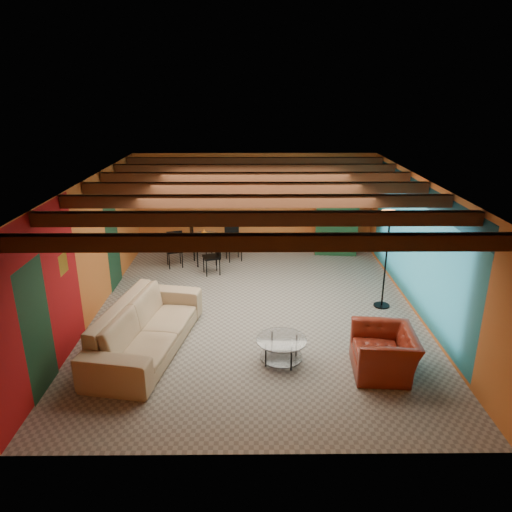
{
  "coord_description": "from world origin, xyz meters",
  "views": [
    {
      "loc": [
        -0.08,
        -8.76,
        4.36
      ],
      "look_at": [
        0.0,
        0.2,
        1.15
      ],
      "focal_mm": 33.2,
      "sensor_mm": 36.0,
      "label": 1
    }
  ],
  "objects_px": {
    "armoire": "(335,219)",
    "vase": "(204,222)",
    "sofa": "(147,327)",
    "dining_table": "(205,245)",
    "potted_plant": "(338,176)",
    "coffee_table": "(281,350)",
    "armchair": "(384,352)",
    "floor_lamp": "(386,260)"
  },
  "relations": [
    {
      "from": "armoire",
      "to": "vase",
      "type": "bearing_deg",
      "value": -161.03
    },
    {
      "from": "sofa",
      "to": "dining_table",
      "type": "height_order",
      "value": "dining_table"
    },
    {
      "from": "armoire",
      "to": "potted_plant",
      "type": "height_order",
      "value": "potted_plant"
    },
    {
      "from": "coffee_table",
      "to": "potted_plant",
      "type": "xyz_separation_m",
      "value": [
        1.8,
        5.57,
        1.93
      ]
    },
    {
      "from": "armchair",
      "to": "vase",
      "type": "xyz_separation_m",
      "value": [
        -3.34,
        5.04,
        0.75
      ]
    },
    {
      "from": "floor_lamp",
      "to": "dining_table",
      "type": "bearing_deg",
      "value": 146.53
    },
    {
      "from": "floor_lamp",
      "to": "sofa",
      "type": "bearing_deg",
      "value": -159.75
    },
    {
      "from": "coffee_table",
      "to": "floor_lamp",
      "type": "distance_m",
      "value": 3.19
    },
    {
      "from": "sofa",
      "to": "floor_lamp",
      "type": "distance_m",
      "value": 4.9
    },
    {
      "from": "dining_table",
      "to": "potted_plant",
      "type": "height_order",
      "value": "potted_plant"
    },
    {
      "from": "vase",
      "to": "sofa",
      "type": "bearing_deg",
      "value": -97.98
    },
    {
      "from": "sofa",
      "to": "dining_table",
      "type": "distance_m",
      "value": 4.35
    },
    {
      "from": "armchair",
      "to": "coffee_table",
      "type": "bearing_deg",
      "value": -96.13
    },
    {
      "from": "armchair",
      "to": "coffee_table",
      "type": "distance_m",
      "value": 1.66
    },
    {
      "from": "dining_table",
      "to": "armoire",
      "type": "xyz_separation_m",
      "value": [
        3.51,
        0.83,
        0.45
      ]
    },
    {
      "from": "armoire",
      "to": "vase",
      "type": "relative_size",
      "value": 9.61
    },
    {
      "from": "potted_plant",
      "to": "vase",
      "type": "height_order",
      "value": "potted_plant"
    },
    {
      "from": "vase",
      "to": "floor_lamp",
      "type": "bearing_deg",
      "value": -33.47
    },
    {
      "from": "coffee_table",
      "to": "floor_lamp",
      "type": "bearing_deg",
      "value": 43.36
    },
    {
      "from": "dining_table",
      "to": "coffee_table",
      "type": "bearing_deg",
      "value": -70.1
    },
    {
      "from": "coffee_table",
      "to": "vase",
      "type": "distance_m",
      "value": 5.12
    },
    {
      "from": "dining_table",
      "to": "floor_lamp",
      "type": "height_order",
      "value": "floor_lamp"
    },
    {
      "from": "sofa",
      "to": "armchair",
      "type": "height_order",
      "value": "sofa"
    },
    {
      "from": "armoire",
      "to": "dining_table",
      "type": "bearing_deg",
      "value": -161.03
    },
    {
      "from": "potted_plant",
      "to": "vase",
      "type": "xyz_separation_m",
      "value": [
        -3.51,
        -0.83,
        -1.04
      ]
    },
    {
      "from": "dining_table",
      "to": "vase",
      "type": "height_order",
      "value": "vase"
    },
    {
      "from": "sofa",
      "to": "potted_plant",
      "type": "distance_m",
      "value": 6.8
    },
    {
      "from": "sofa",
      "to": "vase",
      "type": "distance_m",
      "value": 4.4
    },
    {
      "from": "sofa",
      "to": "vase",
      "type": "relative_size",
      "value": 14.78
    },
    {
      "from": "armchair",
      "to": "dining_table",
      "type": "distance_m",
      "value": 6.05
    },
    {
      "from": "dining_table",
      "to": "armoire",
      "type": "height_order",
      "value": "armoire"
    },
    {
      "from": "floor_lamp",
      "to": "coffee_table",
      "type": "bearing_deg",
      "value": -136.64
    },
    {
      "from": "coffee_table",
      "to": "dining_table",
      "type": "height_order",
      "value": "dining_table"
    },
    {
      "from": "armchair",
      "to": "armoire",
      "type": "height_order",
      "value": "armoire"
    },
    {
      "from": "armchair",
      "to": "armoire",
      "type": "bearing_deg",
      "value": -177.4
    },
    {
      "from": "armchair",
      "to": "potted_plant",
      "type": "bearing_deg",
      "value": -177.4
    },
    {
      "from": "coffee_table",
      "to": "floor_lamp",
      "type": "xyz_separation_m",
      "value": [
        2.25,
        2.12,
        0.81
      ]
    },
    {
      "from": "armoire",
      "to": "potted_plant",
      "type": "bearing_deg",
      "value": 0.0
    },
    {
      "from": "coffee_table",
      "to": "armoire",
      "type": "bearing_deg",
      "value": 72.12
    },
    {
      "from": "sofa",
      "to": "coffee_table",
      "type": "bearing_deg",
      "value": -90.15
    },
    {
      "from": "coffee_table",
      "to": "vase",
      "type": "relative_size",
      "value": 4.28
    },
    {
      "from": "floor_lamp",
      "to": "vase",
      "type": "bearing_deg",
      "value": 146.53
    }
  ]
}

